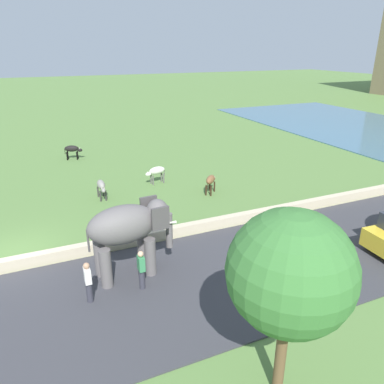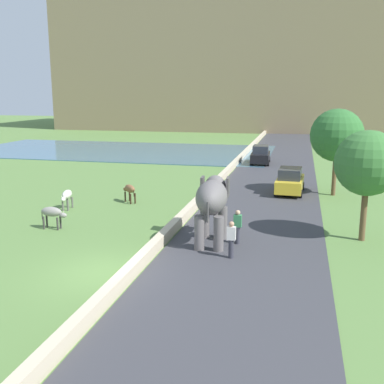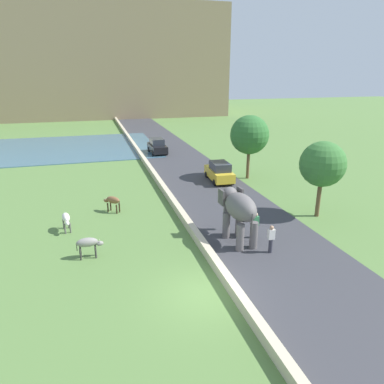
{
  "view_description": "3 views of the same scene",
  "coord_description": "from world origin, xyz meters",
  "px_view_note": "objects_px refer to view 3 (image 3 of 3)",
  "views": [
    {
      "loc": [
        15.79,
        1.59,
        8.43
      ],
      "look_at": [
        0.34,
        8.36,
        1.77
      ],
      "focal_mm": 34.42,
      "sensor_mm": 36.0,
      "label": 1
    },
    {
      "loc": [
        7.17,
        -15.4,
        6.78
      ],
      "look_at": [
        1.44,
        8.73,
        1.41
      ],
      "focal_mm": 43.0,
      "sensor_mm": 36.0,
      "label": 2
    },
    {
      "loc": [
        -4.34,
        -12.98,
        9.37
      ],
      "look_at": [
        2.28,
        10.0,
        1.34
      ],
      "focal_mm": 33.51,
      "sensor_mm": 36.0,
      "label": 3
    }
  ],
  "objects_px": {
    "person_beside_elephant": "(255,225)",
    "person_trailing": "(271,239)",
    "car_black": "(157,146)",
    "cow_brown": "(113,201)",
    "elephant": "(239,209)",
    "car_yellow": "(219,172)",
    "cow_grey": "(88,243)",
    "cow_white": "(66,219)"
  },
  "relations": [
    {
      "from": "person_beside_elephant",
      "to": "person_trailing",
      "type": "distance_m",
      "value": 1.9
    },
    {
      "from": "car_black",
      "to": "cow_brown",
      "type": "height_order",
      "value": "car_black"
    },
    {
      "from": "elephant",
      "to": "person_beside_elephant",
      "type": "bearing_deg",
      "value": 4.64
    },
    {
      "from": "car_yellow",
      "to": "car_black",
      "type": "xyz_separation_m",
      "value": [
        -3.15,
        13.04,
        0.0
      ]
    },
    {
      "from": "person_beside_elephant",
      "to": "cow_grey",
      "type": "relative_size",
      "value": 1.17
    },
    {
      "from": "person_trailing",
      "to": "car_black",
      "type": "xyz_separation_m",
      "value": [
        -1.15,
        26.48,
        0.03
      ]
    },
    {
      "from": "person_trailing",
      "to": "cow_brown",
      "type": "bearing_deg",
      "value": 132.11
    },
    {
      "from": "car_yellow",
      "to": "cow_white",
      "type": "height_order",
      "value": "car_yellow"
    },
    {
      "from": "car_yellow",
      "to": "cow_grey",
      "type": "height_order",
      "value": "car_yellow"
    },
    {
      "from": "elephant",
      "to": "cow_white",
      "type": "height_order",
      "value": "elephant"
    },
    {
      "from": "person_beside_elephant",
      "to": "person_trailing",
      "type": "bearing_deg",
      "value": -89.97
    },
    {
      "from": "person_beside_elephant",
      "to": "car_black",
      "type": "bearing_deg",
      "value": 92.67
    },
    {
      "from": "elephant",
      "to": "car_yellow",
      "type": "xyz_separation_m",
      "value": [
        3.16,
        11.63,
        -1.14
      ]
    },
    {
      "from": "cow_white",
      "to": "car_yellow",
      "type": "bearing_deg",
      "value": 30.16
    },
    {
      "from": "elephant",
      "to": "person_beside_elephant",
      "type": "height_order",
      "value": "elephant"
    },
    {
      "from": "cow_white",
      "to": "cow_grey",
      "type": "bearing_deg",
      "value": -71.7
    },
    {
      "from": "car_black",
      "to": "cow_brown",
      "type": "xyz_separation_m",
      "value": [
        -6.59,
        -17.92,
        -0.06
      ]
    },
    {
      "from": "person_trailing",
      "to": "cow_grey",
      "type": "distance_m",
      "value": 9.71
    },
    {
      "from": "elephant",
      "to": "person_trailing",
      "type": "height_order",
      "value": "elephant"
    },
    {
      "from": "cow_grey",
      "to": "cow_brown",
      "type": "relative_size",
      "value": 1.12
    },
    {
      "from": "person_trailing",
      "to": "elephant",
      "type": "bearing_deg",
      "value": 122.64
    },
    {
      "from": "elephant",
      "to": "cow_brown",
      "type": "distance_m",
      "value": 9.5
    },
    {
      "from": "person_trailing",
      "to": "car_black",
      "type": "bearing_deg",
      "value": 92.48
    },
    {
      "from": "person_trailing",
      "to": "person_beside_elephant",
      "type": "bearing_deg",
      "value": 90.03
    },
    {
      "from": "car_yellow",
      "to": "car_black",
      "type": "relative_size",
      "value": 1.01
    },
    {
      "from": "elephant",
      "to": "person_beside_elephant",
      "type": "relative_size",
      "value": 2.15
    },
    {
      "from": "elephant",
      "to": "person_beside_elephant",
      "type": "xyz_separation_m",
      "value": [
        1.16,
        0.09,
        -1.16
      ]
    },
    {
      "from": "car_yellow",
      "to": "car_black",
      "type": "bearing_deg",
      "value": 103.58
    },
    {
      "from": "person_trailing",
      "to": "cow_brown",
      "type": "height_order",
      "value": "person_trailing"
    },
    {
      "from": "person_trailing",
      "to": "car_yellow",
      "type": "bearing_deg",
      "value": 81.52
    },
    {
      "from": "elephant",
      "to": "cow_white",
      "type": "relative_size",
      "value": 2.48
    },
    {
      "from": "cow_grey",
      "to": "person_trailing",
      "type": "bearing_deg",
      "value": -13.27
    },
    {
      "from": "elephant",
      "to": "cow_brown",
      "type": "bearing_deg",
      "value": 134.26
    },
    {
      "from": "cow_grey",
      "to": "car_black",
      "type": "bearing_deg",
      "value": 71.1
    },
    {
      "from": "elephant",
      "to": "cow_grey",
      "type": "height_order",
      "value": "elephant"
    },
    {
      "from": "person_beside_elephant",
      "to": "cow_brown",
      "type": "height_order",
      "value": "person_beside_elephant"
    },
    {
      "from": "person_trailing",
      "to": "car_black",
      "type": "distance_m",
      "value": 26.51
    },
    {
      "from": "person_trailing",
      "to": "car_black",
      "type": "relative_size",
      "value": 0.4
    },
    {
      "from": "car_black",
      "to": "elephant",
      "type": "bearing_deg",
      "value": -90.03
    },
    {
      "from": "car_yellow",
      "to": "cow_brown",
      "type": "distance_m",
      "value": 10.9
    },
    {
      "from": "person_trailing",
      "to": "cow_grey",
      "type": "height_order",
      "value": "person_trailing"
    },
    {
      "from": "person_beside_elephant",
      "to": "cow_white",
      "type": "bearing_deg",
      "value": 158.82
    }
  ]
}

